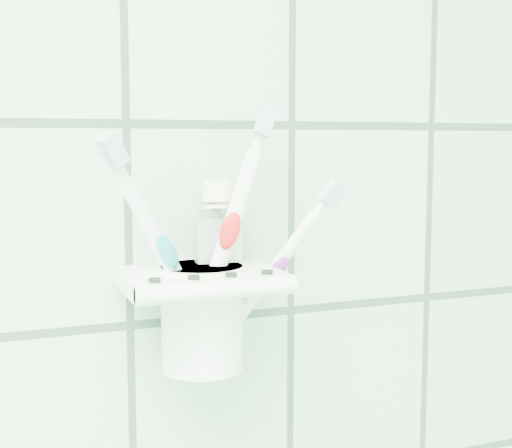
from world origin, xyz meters
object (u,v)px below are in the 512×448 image
at_px(holder_bracket, 200,281).
at_px(toothbrush_pink, 219,232).
at_px(cup, 202,313).
at_px(toothbrush_orange, 209,249).
at_px(toothbrush_blue, 187,228).
at_px(toothpaste_tube, 219,257).

height_order(holder_bracket, toothbrush_pink, toothbrush_pink).
xyz_separation_m(cup, toothbrush_orange, (0.01, -0.00, 0.05)).
xyz_separation_m(toothbrush_blue, toothpaste_tube, (0.03, 0.01, -0.03)).
bearing_deg(toothbrush_pink, toothbrush_orange, 171.36).
height_order(toothbrush_pink, toothbrush_orange, toothbrush_pink).
height_order(cup, toothbrush_pink, toothbrush_pink).
bearing_deg(toothbrush_orange, holder_bracket, -169.78).
xyz_separation_m(holder_bracket, toothbrush_blue, (-0.01, -0.00, 0.05)).
bearing_deg(toothbrush_blue, toothpaste_tube, 34.18).
distance_m(cup, toothbrush_blue, 0.07).
xyz_separation_m(holder_bracket, toothbrush_pink, (0.02, 0.01, 0.04)).
bearing_deg(cup, toothbrush_orange, -9.42).
bearing_deg(toothbrush_orange, toothbrush_pink, 3.82).
xyz_separation_m(toothbrush_blue, toothbrush_orange, (0.02, 0.01, -0.02)).
height_order(holder_bracket, toothbrush_orange, toothbrush_orange).
relative_size(holder_bracket, cup, 1.45).
xyz_separation_m(cup, toothpaste_tube, (0.02, 0.00, 0.05)).
height_order(toothbrush_blue, toothpaste_tube, toothbrush_blue).
height_order(cup, toothpaste_tube, toothpaste_tube).
xyz_separation_m(cup, toothbrush_pink, (0.02, 0.00, 0.07)).
xyz_separation_m(holder_bracket, toothpaste_tube, (0.02, 0.01, 0.02)).
height_order(cup, toothbrush_orange, toothbrush_orange).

